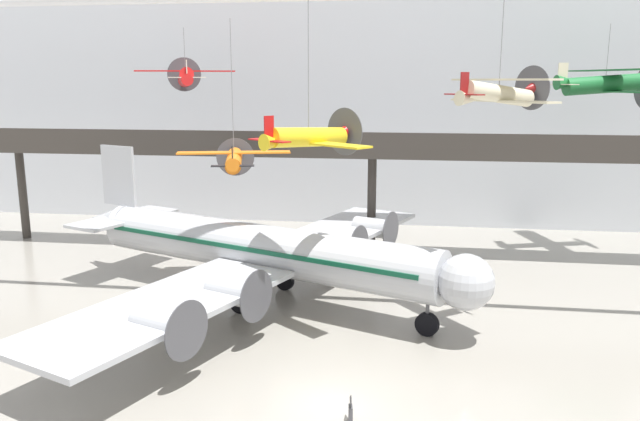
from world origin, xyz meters
The scene contains 10 objects.
ground_plane centered at (0.00, 0.00, 0.00)m, with size 260.00×260.00×0.00m, color gray.
hangar_back_wall centered at (0.00, 36.12, 11.53)m, with size 140.00×3.00×23.05m.
mezzanine_walkway centered at (0.00, 23.90, 8.14)m, with size 110.00×3.20×9.79m.
airliner_silver_main centered at (-6.28, 12.36, 3.30)m, with size 28.27×33.17×9.10m.
suspended_plane_yellow_lowwing centered at (-2.24, 7.50, 10.69)m, with size 6.43×6.01×8.08m.
suspended_plane_red_highwing centered at (-15.23, 25.35, 13.85)m, with size 7.86×6.80×5.06m.
suspended_plane_green_biplane centered at (17.44, 26.72, 13.31)m, with size 8.17×9.70×6.37m.
suspended_plane_cream_biplane centered at (7.28, 8.82, 12.94)m, with size 5.37×5.68×5.67m.
suspended_plane_orange_highwing centered at (-8.91, 16.78, 8.31)m, with size 7.74×6.45×10.75m.
info_sign_pedestal centered at (0.84, -1.16, 0.46)m, with size 0.22×0.77×1.24m.
Camera 1 is at (2.90, -24.06, 13.55)m, focal length 35.00 mm.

